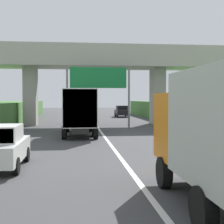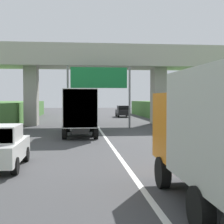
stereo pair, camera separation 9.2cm
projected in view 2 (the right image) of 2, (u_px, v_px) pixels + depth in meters
lane_centre_stripe at (101, 131)px, 27.72m from camera, size 0.20×97.22×0.01m
overpass_bridge at (96, 65)px, 34.57m from camera, size 40.00×4.80×8.25m
overhead_highway_sign at (99, 82)px, 30.03m from camera, size 5.88×0.18×5.75m
speed_limit_sign at (209, 117)px, 23.44m from camera, size 0.60×0.08×2.23m
truck_green at (80, 110)px, 24.47m from camera, size 2.44×7.30×3.44m
car_white at (0, 147)px, 12.97m from camera, size 1.86×4.10×1.72m
car_black at (123, 111)px, 49.38m from camera, size 1.86×4.10×1.72m
construction_barrel_4 at (10, 132)px, 22.30m from camera, size 0.57×0.57×0.90m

